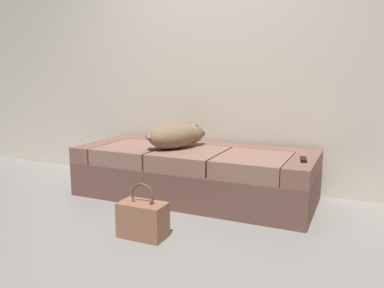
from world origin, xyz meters
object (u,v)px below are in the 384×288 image
(couch, at_px, (194,173))
(dog_tan, at_px, (177,136))
(handbag, at_px, (143,219))
(tv_remote, at_px, (303,159))

(couch, height_order, dog_tan, dog_tan)
(couch, height_order, handbag, couch)
(couch, xyz_separation_m, handbag, (0.04, -0.94, -0.09))
(dog_tan, bearing_deg, tv_remote, -3.42)
(couch, distance_m, handbag, 0.94)
(tv_remote, relative_size, handbag, 0.40)
(dog_tan, distance_m, tv_remote, 1.11)
(tv_remote, height_order, handbag, tv_remote)
(couch, bearing_deg, handbag, -87.75)
(tv_remote, xyz_separation_m, handbag, (-0.91, -0.83, -0.33))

